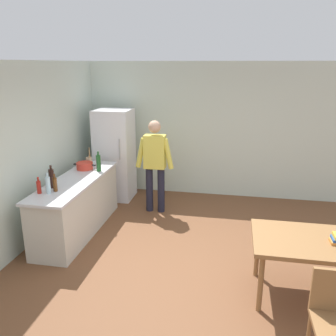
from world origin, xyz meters
The scene contains 15 objects.
ground_plane centered at (0.00, 0.00, 0.00)m, with size 14.00×14.00×0.00m, color brown.
wall_back centered at (0.00, 3.00, 1.35)m, with size 6.40×0.12×2.70m, color silver.
wall_left centered at (-2.60, 0.20, 1.35)m, with size 0.12×5.60×2.70m, color silver.
kitchen_counter centered at (-2.00, 0.80, 0.45)m, with size 0.64×2.20×0.90m.
refrigerator centered at (-1.90, 2.40, 0.90)m, with size 0.70×0.67×1.80m.
person centered at (-0.95, 1.85, 0.98)m, with size 0.70×0.22×1.70m.
dining_table centered at (1.40, -0.30, 0.67)m, with size 1.40×0.90×0.75m.
chair centered at (1.40, -1.27, 0.53)m, with size 0.42×0.42×0.91m.
cooking_pot centered at (-2.08, 1.35, 0.96)m, with size 0.40×0.28×0.12m.
utensil_jar centered at (-2.11, 1.61, 0.98)m, with size 0.11×0.11×0.32m.
bottle_wine_dark centered at (-2.16, 0.37, 1.05)m, with size 0.08×0.08×0.34m.
bottle_water_clear centered at (-2.09, 0.14, 1.03)m, with size 0.07×0.07×0.30m.
bottle_sauce_red centered at (-2.22, 0.12, 1.00)m, with size 0.06×0.06×0.24m.
bottle_beer_brown centered at (-2.04, 0.24, 1.01)m, with size 0.06×0.06×0.26m.
bottle_wine_green centered at (-1.80, 1.28, 1.05)m, with size 0.08×0.08×0.34m.
Camera 1 is at (0.43, -4.12, 2.66)m, focal length 37.74 mm.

